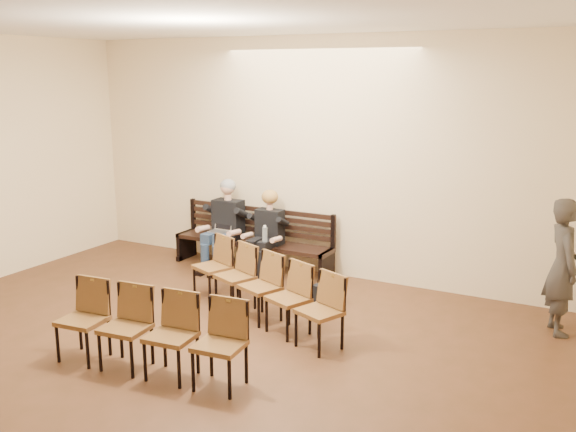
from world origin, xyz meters
name	(u,v)px	position (x,y,z in m)	size (l,w,h in m)	color
ground	(64,428)	(0.00, 0.00, 0.00)	(10.00, 10.00, 0.00)	#58321E
room_walls	(111,124)	(0.00, 0.79, 2.54)	(8.02, 10.01, 3.51)	beige
bench	(252,255)	(-0.93, 4.65, 0.23)	(2.60, 0.90, 0.45)	black
seated_man	(225,224)	(-1.35, 4.53, 0.68)	(0.57, 0.79, 1.37)	black
seated_woman	(266,237)	(-0.61, 4.53, 0.58)	(0.50, 0.69, 1.15)	black
laptop	(219,234)	(-1.36, 4.38, 0.56)	(0.30, 0.24, 0.22)	silver
water_bottle	(265,242)	(-0.49, 4.29, 0.57)	(0.08, 0.08, 0.25)	silver
bag	(327,295)	(0.73, 3.79, 0.12)	(0.34, 0.23, 0.25)	black
passerby	(564,257)	(3.50, 4.22, 0.92)	(0.67, 0.44, 1.84)	#35302B
chair_row_front	(260,287)	(0.24, 2.91, 0.42)	(2.56, 0.46, 0.83)	brown
chair_row_back	(148,333)	(-0.04, 1.16, 0.43)	(2.08, 0.47, 0.86)	brown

